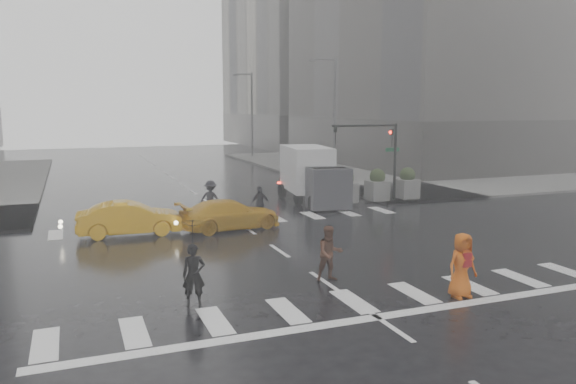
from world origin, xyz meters
name	(u,v)px	position (x,y,z in m)	size (l,w,h in m)	color
ground	(279,251)	(0.00, 0.00, 0.00)	(120.00, 120.00, 0.00)	black
sidewalk_ne	(433,175)	(19.50, 17.50, 0.07)	(35.00, 35.00, 0.15)	slate
building_ne_far	(332,31)	(29.00, 56.00, 16.27)	(26.05, 26.05, 36.00)	#AEA897
road_markings	(279,251)	(0.00, 0.00, 0.01)	(18.00, 48.00, 0.01)	silver
traffic_signal_pole	(380,147)	(9.01, 8.01, 3.22)	(4.45, 0.42, 4.50)	black
street_lamp_near	(333,113)	(10.87, 18.00, 4.95)	(2.15, 0.22, 9.00)	#59595B
street_lamp_far	(251,111)	(10.87, 38.00, 4.95)	(2.15, 0.22, 9.00)	#59595B
planter_west	(346,187)	(7.00, 8.20, 0.98)	(1.10, 1.10, 1.80)	slate
planter_mid	(377,185)	(9.00, 8.20, 0.98)	(1.10, 1.10, 1.80)	slate
planter_east	(407,184)	(11.00, 8.20, 0.98)	(1.10, 1.10, 1.80)	slate
pedestrian_black	(193,249)	(-4.25, -4.70, 1.59)	(1.12, 1.13, 2.43)	black
pedestrian_brown	(330,253)	(0.20, -4.01, 0.88)	(0.85, 0.67, 1.76)	#412317
pedestrian_orange	(462,265)	(3.04, -6.80, 0.95)	(0.94, 0.63, 1.89)	#CC530E
pedestrian_far_a	(260,204)	(1.13, 5.74, 0.83)	(0.97, 0.59, 1.66)	black
pedestrian_far_b	(211,199)	(-0.87, 7.39, 0.92)	(1.19, 0.66, 1.84)	black
taxi_mid	(130,218)	(-5.00, 4.81, 0.72)	(1.53, 4.38, 1.44)	orange
taxi_rear	(230,214)	(-0.74, 4.39, 0.67)	(1.88, 4.08, 1.34)	orange
box_truck	(312,174)	(5.46, 9.38, 1.69)	(2.23, 5.95, 3.16)	white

